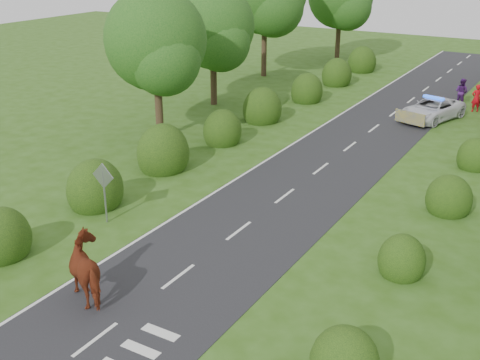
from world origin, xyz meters
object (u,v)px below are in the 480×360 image
Objects in this scene: road_sign at (104,184)px; pedestrian_purple at (461,92)px; cow at (92,273)px; police_van at (432,109)px; pedestrian_red at (476,98)px.

road_sign reaches higher than pedestrian_purple.
cow is 26.33m from police_van.
pedestrian_red is (9.47, 25.19, -0.75)m from road_sign.
police_van is at bearing 70.91° from road_sign.
pedestrian_purple is at bearing -167.12° from cow.
pedestrian_purple is (4.86, 30.77, 0.07)m from cow.
road_sign reaches higher than cow.
police_van is at bearing 101.71° from pedestrian_purple.
road_sign is at bearing -120.13° from cow.
pedestrian_red is at bearing -169.74° from cow.
pedestrian_red is (6.07, 29.54, 0.05)m from cow.
road_sign is 1.05× the size of cow.
cow is 31.15m from pedestrian_purple.
pedestrian_red is 0.98× the size of pedestrian_purple.
road_sign is at bearing -91.89° from police_van.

